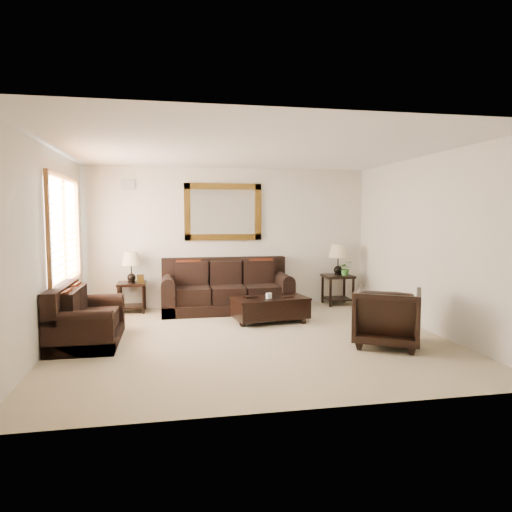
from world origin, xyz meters
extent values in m
cube|color=gray|center=(0.00, 0.00, 0.00)|extent=(5.50, 5.00, 0.01)
cube|color=white|center=(0.00, 0.00, 2.70)|extent=(5.50, 5.00, 0.01)
cube|color=beige|center=(0.00, 2.50, 1.35)|extent=(5.50, 0.01, 2.70)
cube|color=beige|center=(0.00, -2.50, 1.35)|extent=(5.50, 0.01, 2.70)
cube|color=beige|center=(-2.75, 0.00, 1.35)|extent=(0.01, 5.00, 2.70)
cube|color=beige|center=(2.75, 0.00, 1.35)|extent=(0.01, 5.00, 2.70)
cube|color=white|center=(-2.73, 0.90, 1.55)|extent=(0.01, 1.80, 1.50)
cube|color=brown|center=(-2.70, 0.90, 2.34)|extent=(0.06, 1.96, 0.08)
cube|color=brown|center=(-2.70, 0.90, 0.76)|extent=(0.06, 1.96, 0.08)
cube|color=brown|center=(-2.70, -0.04, 1.55)|extent=(0.06, 0.08, 1.50)
cube|color=brown|center=(-2.70, 1.84, 1.55)|extent=(0.06, 0.08, 1.50)
cube|color=brown|center=(-2.70, 0.90, 1.55)|extent=(0.05, 0.05, 1.50)
cube|color=#4B320F|center=(-0.12, 2.46, 1.85)|extent=(1.50, 0.06, 1.10)
cube|color=white|center=(-0.12, 2.48, 1.85)|extent=(1.26, 0.01, 0.86)
cube|color=#999999|center=(-1.90, 2.48, 2.35)|extent=(0.25, 0.02, 0.18)
cube|color=black|center=(-0.12, 1.97, 0.10)|extent=(2.38, 1.03, 0.19)
cube|color=black|center=(-0.12, 2.36, 0.73)|extent=(2.38, 0.24, 0.49)
cube|color=black|center=(-0.76, 1.94, 0.34)|extent=(0.61, 0.84, 0.29)
cube|color=black|center=(-0.12, 1.94, 0.34)|extent=(0.61, 0.84, 0.29)
cube|color=black|center=(0.51, 1.94, 0.34)|extent=(0.61, 0.84, 0.29)
cube|color=black|center=(-1.19, 1.97, 0.29)|extent=(0.24, 1.03, 0.57)
cylinder|color=black|center=(-1.19, 1.97, 0.57)|extent=(0.24, 1.01, 0.24)
cube|color=black|center=(0.95, 1.97, 0.29)|extent=(0.24, 1.03, 0.57)
cylinder|color=black|center=(0.95, 1.97, 0.57)|extent=(0.24, 1.01, 0.24)
cube|color=maroon|center=(-0.81, 2.16, 0.72)|extent=(0.45, 0.20, 0.47)
cube|color=maroon|center=(0.57, 2.16, 0.72)|extent=(0.45, 0.20, 0.47)
cube|color=black|center=(-2.30, 0.20, 0.08)|extent=(0.86, 1.46, 0.16)
cube|color=black|center=(-2.63, 0.20, 0.61)|extent=(0.20, 1.46, 0.41)
cube|color=black|center=(-2.28, -0.06, 0.29)|extent=(0.71, 0.51, 0.25)
cube|color=black|center=(-2.28, 0.47, 0.29)|extent=(0.71, 0.51, 0.25)
cube|color=black|center=(-2.30, -0.43, 0.24)|extent=(0.86, 0.20, 0.48)
cylinder|color=black|center=(-2.30, -0.43, 0.48)|extent=(0.85, 0.20, 0.20)
cube|color=black|center=(-2.30, 0.83, 0.24)|extent=(0.86, 0.20, 0.48)
cylinder|color=black|center=(-2.30, 0.83, 0.48)|extent=(0.85, 0.20, 0.20)
cube|color=maroon|center=(-2.46, -0.11, 0.61)|extent=(0.17, 0.38, 0.39)
cube|color=maroon|center=(-2.46, 0.51, 0.61)|extent=(0.17, 0.38, 0.39)
cube|color=black|center=(-1.85, 2.21, 0.53)|extent=(0.51, 0.51, 0.05)
cube|color=black|center=(-1.85, 2.21, 0.11)|extent=(0.43, 0.43, 0.03)
cylinder|color=black|center=(-2.07, 1.99, 0.25)|extent=(0.05, 0.05, 0.51)
cylinder|color=black|center=(-1.64, 1.99, 0.25)|extent=(0.05, 0.05, 0.51)
cylinder|color=black|center=(-2.07, 2.42, 0.25)|extent=(0.05, 0.05, 0.51)
cylinder|color=black|center=(-1.64, 2.42, 0.25)|extent=(0.05, 0.05, 0.51)
sphere|color=black|center=(-1.85, 2.21, 0.64)|extent=(0.16, 0.16, 0.16)
cylinder|color=black|center=(-1.85, 2.21, 0.81)|extent=(0.02, 0.02, 0.33)
cone|color=tan|center=(-1.85, 2.21, 0.99)|extent=(0.35, 0.35, 0.24)
cube|color=#4B320F|center=(-1.69, 2.11, 0.63)|extent=(0.14, 0.09, 0.16)
cube|color=black|center=(2.14, 2.19, 0.57)|extent=(0.55, 0.55, 0.05)
cube|color=black|center=(2.14, 2.19, 0.12)|extent=(0.47, 0.47, 0.03)
cylinder|color=black|center=(1.90, 1.95, 0.27)|extent=(0.05, 0.05, 0.55)
cylinder|color=black|center=(2.37, 1.95, 0.27)|extent=(0.05, 0.05, 0.55)
cylinder|color=black|center=(1.90, 2.42, 0.27)|extent=(0.05, 0.05, 0.55)
cylinder|color=black|center=(2.37, 2.42, 0.27)|extent=(0.05, 0.05, 0.55)
sphere|color=black|center=(2.14, 2.19, 0.70)|extent=(0.17, 0.17, 0.17)
cylinder|color=black|center=(2.14, 2.19, 0.88)|extent=(0.02, 0.02, 0.36)
cone|color=tan|center=(2.14, 2.19, 1.08)|extent=(0.38, 0.38, 0.26)
sphere|color=black|center=(-0.02, 0.74, 0.04)|extent=(0.11, 0.11, 0.11)
sphere|color=black|center=(1.00, 0.74, 0.04)|extent=(0.11, 0.11, 0.11)
sphere|color=black|center=(-0.02, 1.20, 0.04)|extent=(0.11, 0.11, 0.11)
sphere|color=black|center=(1.00, 1.20, 0.04)|extent=(0.11, 0.11, 0.11)
cube|color=black|center=(0.49, 0.97, 0.25)|extent=(1.29, 0.83, 0.34)
cube|color=black|center=(0.49, 0.97, 0.40)|extent=(1.31, 0.85, 0.04)
cube|color=black|center=(0.17, 1.02, 0.43)|extent=(0.22, 0.17, 0.03)
cube|color=black|center=(0.77, 0.92, 0.43)|extent=(0.20, 0.16, 0.02)
cube|color=white|center=(0.44, 0.88, 0.46)|extent=(0.10, 0.08, 0.09)
imported|color=black|center=(1.76, -0.69, 0.44)|extent=(1.14, 1.12, 0.88)
imported|color=#2B5F20|center=(2.26, 2.09, 0.71)|extent=(0.31, 0.33, 0.22)
camera|label=1|loc=(-1.15, -6.38, 1.77)|focal=32.00mm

